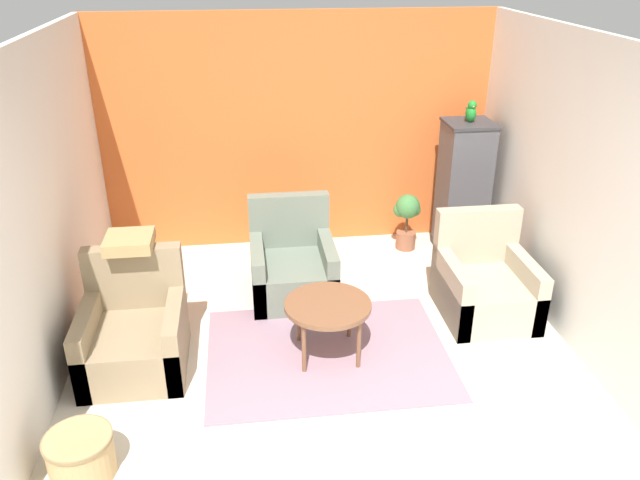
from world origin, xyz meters
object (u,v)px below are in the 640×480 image
Objects in this scene: armchair_right at (484,286)px; wicker_basket at (81,454)px; coffee_table at (328,308)px; birdcage at (463,188)px; parrot at (471,112)px; armchair_left at (135,336)px; armchair_middle at (292,268)px; potted_plant at (407,216)px.

armchair_right is 2.09× the size of wicker_basket.
birdcage is at bearing 45.86° from coffee_table.
parrot is at bearing 81.35° from armchair_right.
parrot is 0.52× the size of wicker_basket.
armchair_left is 1.00× the size of armchair_middle.
birdcage is at bearing 27.58° from armchair_left.
birdcage is 0.68m from potted_plant.
coffee_table reaches higher than wicker_basket.
parrot reaches higher than potted_plant.
armchair_right is at bearing 25.55° from wicker_basket.
birdcage reaches higher than armchair_middle.
armchair_right is at bearing 7.63° from armchair_left.
birdcage reaches higher than wicker_basket.
wicker_basket is at bearing -99.79° from armchair_left.
birdcage is 2.28× the size of potted_plant.
wicker_basket is (-3.49, -2.88, -1.41)m from parrot.
parrot is (0.20, 1.31, 1.29)m from armchair_right.
potted_plant is 1.46× the size of wicker_basket.
armchair_left is at bearing 177.71° from coffee_table.
armchair_left is at bearing -152.42° from birdcage.
armchair_middle is 2.11m from birdcage.
armchair_right reaches higher than coffee_table.
potted_plant is at bearing 33.92° from armchair_left.
parrot is at bearing 27.60° from armchair_left.
potted_plant is 4.18m from wicker_basket.
armchair_left is 3.28m from potted_plant.
armchair_left is 1.69m from armchair_middle.
coffee_table is at bearing -134.14° from birdcage.
birdcage reaches higher than armchair_right.
armchair_left is 3.74m from birdcage.
armchair_right is at bearing -18.61° from armchair_middle.
armchair_right reaches higher than wicker_basket.
armchair_middle is at bearing 54.04° from wicker_basket.
coffee_table is 0.77× the size of armchair_left.
coffee_table is at bearing 31.90° from wicker_basket.
wicker_basket is at bearing -134.33° from potted_plant.
birdcage is (1.93, 0.72, 0.46)m from armchair_middle.
wicker_basket is at bearing -140.48° from parrot.
coffee_table is 2.50m from birdcage.
wicker_basket is (-3.29, -1.57, -0.11)m from armchair_right.
parrot is (1.73, 1.78, 1.12)m from coffee_table.
potted_plant is (-0.37, 1.41, 0.11)m from armchair_right.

